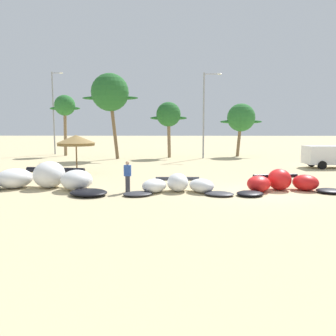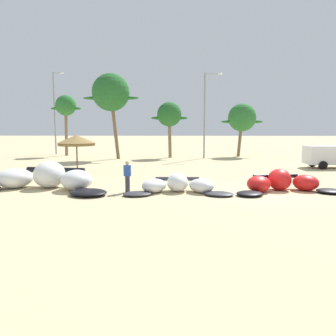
% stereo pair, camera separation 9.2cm
% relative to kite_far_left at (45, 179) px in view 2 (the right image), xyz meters
% --- Properties ---
extents(ground_plane, '(260.00, 260.00, 0.00)m').
position_rel_kite_far_left_xyz_m(ground_plane, '(11.48, -0.54, -0.57)').
color(ground_plane, '#C6B284').
extents(kite_far_left, '(8.29, 4.34, 1.47)m').
position_rel_kite_far_left_xyz_m(kite_far_left, '(0.00, 0.00, 0.00)').
color(kite_far_left, black).
rests_on(kite_far_left, ground).
extents(kite_left, '(5.75, 2.72, 0.95)m').
position_rel_kite_far_left_xyz_m(kite_left, '(7.20, -0.74, -0.20)').
color(kite_left, '#333338').
rests_on(kite_left, ground).
extents(kite_left_of_center, '(5.90, 3.26, 1.14)m').
position_rel_kite_far_left_xyz_m(kite_left_of_center, '(12.69, -0.22, -0.13)').
color(kite_left_of_center, black).
rests_on(kite_left_of_center, ground).
extents(beach_umbrella_near_van, '(2.77, 2.77, 2.82)m').
position_rel_kite_far_left_xyz_m(beach_umbrella_near_van, '(-0.16, 6.18, 1.86)').
color(beach_umbrella_near_van, brown).
rests_on(beach_umbrella_near_van, ground).
extents(parked_van, '(5.11, 2.32, 1.84)m').
position_rel_kite_far_left_xyz_m(parked_van, '(20.24, 10.27, 0.53)').
color(parked_van, white).
rests_on(parked_van, ground).
extents(person_near_kites, '(0.36, 0.24, 1.62)m').
position_rel_kite_far_left_xyz_m(person_near_kites, '(4.61, -0.78, 0.26)').
color(person_near_kites, '#383842').
rests_on(person_near_kites, ground).
extents(palm_leftmost, '(3.67, 2.45, 7.23)m').
position_rel_kite_far_left_xyz_m(palm_leftmost, '(-6.26, 22.03, 5.28)').
color(palm_leftmost, '#7F6647').
rests_on(palm_leftmost, ground).
extents(palm_left, '(5.97, 3.98, 9.07)m').
position_rel_kite_far_left_xyz_m(palm_left, '(0.02, 17.93, 6.45)').
color(palm_left, brown).
rests_on(palm_left, ground).
extents(palm_left_of_gap, '(4.11, 2.74, 6.21)m').
position_rel_kite_far_left_xyz_m(palm_left_of_gap, '(6.17, 19.79, 4.19)').
color(palm_left_of_gap, '#7F6647').
rests_on(palm_left_of_gap, ground).
extents(palm_center_left, '(4.88, 3.25, 6.17)m').
position_rel_kite_far_left_xyz_m(palm_center_left, '(14.60, 21.65, 3.92)').
color(palm_center_left, brown).
rests_on(palm_center_left, ground).
extents(lamppost_west, '(1.51, 0.24, 10.26)m').
position_rel_kite_far_left_xyz_m(lamppost_west, '(-8.33, 24.09, 5.08)').
color(lamppost_west, gray).
rests_on(lamppost_west, ground).
extents(lamppost_west_center, '(1.99, 0.24, 9.23)m').
position_rel_kite_far_left_xyz_m(lamppost_west_center, '(10.19, 18.95, 4.61)').
color(lamppost_west_center, gray).
rests_on(lamppost_west_center, ground).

